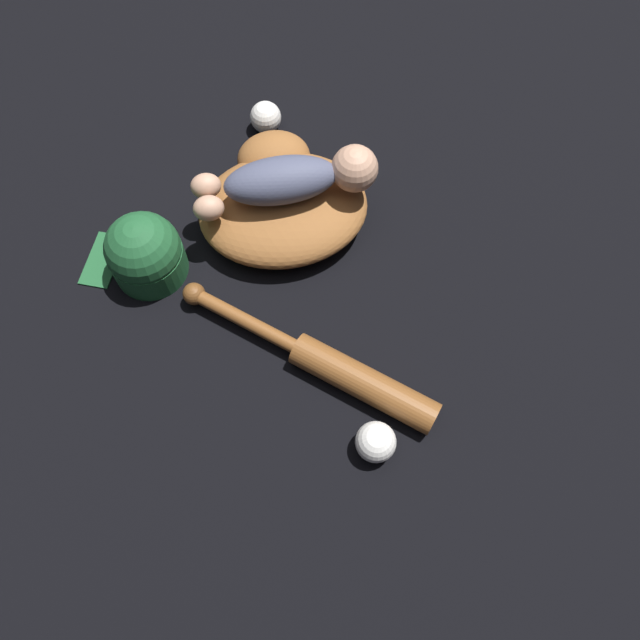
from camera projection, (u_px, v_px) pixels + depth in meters
ground_plane at (284, 204)px, 1.32m from camera, size 6.00×6.00×0.00m
baseball_glove at (281, 200)px, 1.26m from camera, size 0.37×0.36×0.10m
baby_figure at (293, 179)px, 1.17m from camera, size 0.36×0.14×0.09m
baseball_bat at (336, 368)px, 1.13m from camera, size 0.47×0.32×0.06m
baseball at (376, 442)px, 1.06m from camera, size 0.07×0.07×0.07m
baseball_spare at (266, 117)px, 1.37m from camera, size 0.07×0.07×0.07m
baseball_cap at (144, 253)px, 1.20m from camera, size 0.22×0.17×0.15m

